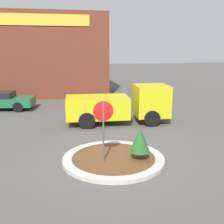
{
  "coord_description": "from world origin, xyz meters",
  "views": [
    {
      "loc": [
        -2.18,
        -10.15,
        4.45
      ],
      "look_at": [
        0.47,
        2.53,
        1.38
      ],
      "focal_mm": 45.0,
      "sensor_mm": 36.0,
      "label": 1
    }
  ],
  "objects": [
    {
      "name": "ground_plane",
      "position": [
        0.0,
        0.0,
        0.0
      ],
      "size": [
        120.0,
        120.0,
        0.0
      ],
      "primitive_type": "plane",
      "color": "#514F4C"
    },
    {
      "name": "traffic_island",
      "position": [
        0.0,
        0.0,
        0.08
      ],
      "size": [
        4.02,
        4.02,
        0.15
      ],
      "color": "#BCB7AD",
      "rests_on": "ground_plane"
    },
    {
      "name": "storefront_building",
      "position": [
        -2.95,
        16.85,
        3.64
      ],
      "size": [
        11.12,
        6.07,
        7.27
      ],
      "color": "brown",
      "rests_on": "ground_plane"
    },
    {
      "name": "utility_truck",
      "position": [
        1.59,
        5.36,
        1.11
      ],
      "size": [
        6.04,
        2.45,
        2.21
      ],
      "rotation": [
        0.0,
        0.0,
        -0.08
      ],
      "color": "gold",
      "rests_on": "ground_plane"
    },
    {
      "name": "stop_sign",
      "position": [
        -0.45,
        -0.31,
        1.76
      ],
      "size": [
        0.76,
        0.07,
        2.51
      ],
      "color": "#4C4C51",
      "rests_on": "ground_plane"
    },
    {
      "name": "island_shrub",
      "position": [
        0.96,
        -0.37,
        0.92
      ],
      "size": [
        0.78,
        0.78,
        1.25
      ],
      "color": "brown",
      "rests_on": "traffic_island"
    },
    {
      "name": "parked_sedan_green",
      "position": [
        -5.94,
        10.6,
        0.68
      ],
      "size": [
        4.75,
        2.52,
        1.28
      ],
      "rotation": [
        0.0,
        0.0,
        -0.17
      ],
      "color": "#1E6638",
      "rests_on": "ground_plane"
    }
  ]
}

